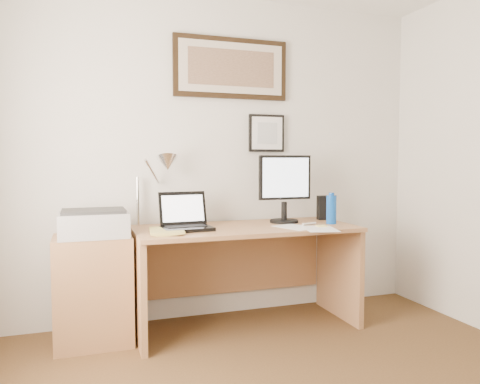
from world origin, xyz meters
name	(u,v)px	position (x,y,z in m)	size (l,w,h in m)	color
wall_back	(212,158)	(0.00, 2.00, 1.25)	(3.50, 0.02, 2.50)	silver
side_cabinet	(93,290)	(-0.92, 1.68, 0.36)	(0.50, 0.40, 0.73)	#97663F
water_bottle	(331,210)	(0.81, 1.56, 0.86)	(0.08, 0.08, 0.22)	#0D4BB4
bottle_cap	(332,194)	(0.81, 1.56, 0.98)	(0.04, 0.04, 0.02)	#0D4BB4
speaker	(323,208)	(0.87, 1.79, 0.85)	(0.09, 0.08, 0.19)	black
paper_sheet_a	(295,227)	(0.47, 1.48, 0.75)	(0.20, 0.29, 0.00)	white
paper_sheet_b	(320,229)	(0.60, 1.33, 0.75)	(0.21, 0.30, 0.00)	white
sticky_pad	(322,226)	(0.66, 1.43, 0.76)	(0.07, 0.07, 0.01)	#FFEB78
marker_pen	(309,224)	(0.63, 1.56, 0.76)	(0.02, 0.02, 0.14)	white
book	(150,232)	(-0.56, 1.53, 0.76)	(0.22, 0.30, 0.02)	tan
desk	(242,256)	(0.15, 1.72, 0.51)	(1.60, 0.70, 0.75)	#97663F
laptop	(185,221)	(-0.30, 1.64, 0.81)	(0.35, 0.31, 0.26)	black
lcd_monitor	(285,185)	(0.51, 1.73, 1.04)	(0.42, 0.22, 0.52)	black
printer	(94,223)	(-0.91, 1.65, 0.82)	(0.44, 0.34, 0.18)	#AAAAAD
desk_lamp	(165,167)	(-0.41, 1.81, 1.19)	(0.29, 0.27, 0.53)	white
picture_large	(231,68)	(0.15, 1.97, 1.95)	(0.92, 0.04, 0.47)	black
picture_small	(267,133)	(0.45, 1.97, 1.45)	(0.30, 0.03, 0.30)	black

